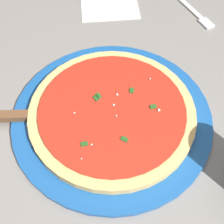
{
  "coord_description": "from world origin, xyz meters",
  "views": [
    {
      "loc": [
        -0.36,
        0.08,
        1.24
      ],
      "look_at": [
        -0.04,
        0.02,
        0.77
      ],
      "focal_mm": 49.19,
      "sensor_mm": 36.0,
      "label": 1
    }
  ],
  "objects_px": {
    "pizza_server": "(19,116)",
    "serving_plate": "(112,117)",
    "fork": "(191,9)",
    "pizza": "(112,112)",
    "napkin_loose_left": "(110,6)"
  },
  "relations": [
    {
      "from": "pizza_server",
      "to": "fork",
      "type": "xyz_separation_m",
      "value": [
        0.26,
        -0.43,
        -0.01
      ]
    },
    {
      "from": "pizza_server",
      "to": "serving_plate",
      "type": "bearing_deg",
      "value": -99.04
    },
    {
      "from": "serving_plate",
      "to": "napkin_loose_left",
      "type": "xyz_separation_m",
      "value": [
        0.34,
        -0.06,
        -0.0
      ]
    },
    {
      "from": "pizza_server",
      "to": "napkin_loose_left",
      "type": "distance_m",
      "value": 0.39
    },
    {
      "from": "serving_plate",
      "to": "pizza_server",
      "type": "xyz_separation_m",
      "value": [
        0.03,
        0.17,
        0.01
      ]
    },
    {
      "from": "napkin_loose_left",
      "to": "fork",
      "type": "distance_m",
      "value": 0.2
    },
    {
      "from": "pizza",
      "to": "fork",
      "type": "distance_m",
      "value": 0.38
    },
    {
      "from": "pizza_server",
      "to": "napkin_loose_left",
      "type": "xyz_separation_m",
      "value": [
        0.31,
        -0.23,
        -0.01
      ]
    },
    {
      "from": "napkin_loose_left",
      "to": "fork",
      "type": "height_order",
      "value": "fork"
    },
    {
      "from": "pizza",
      "to": "pizza_server",
      "type": "bearing_deg",
      "value": 80.96
    },
    {
      "from": "pizza_server",
      "to": "fork",
      "type": "relative_size",
      "value": 1.22
    },
    {
      "from": "pizza",
      "to": "napkin_loose_left",
      "type": "xyz_separation_m",
      "value": [
        0.34,
        -0.06,
        -0.02
      ]
    },
    {
      "from": "pizza_server",
      "to": "pizza",
      "type": "bearing_deg",
      "value": -99.04
    },
    {
      "from": "serving_plate",
      "to": "pizza_server",
      "type": "distance_m",
      "value": 0.17
    },
    {
      "from": "serving_plate",
      "to": "pizza_server",
      "type": "height_order",
      "value": "pizza_server"
    }
  ]
}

